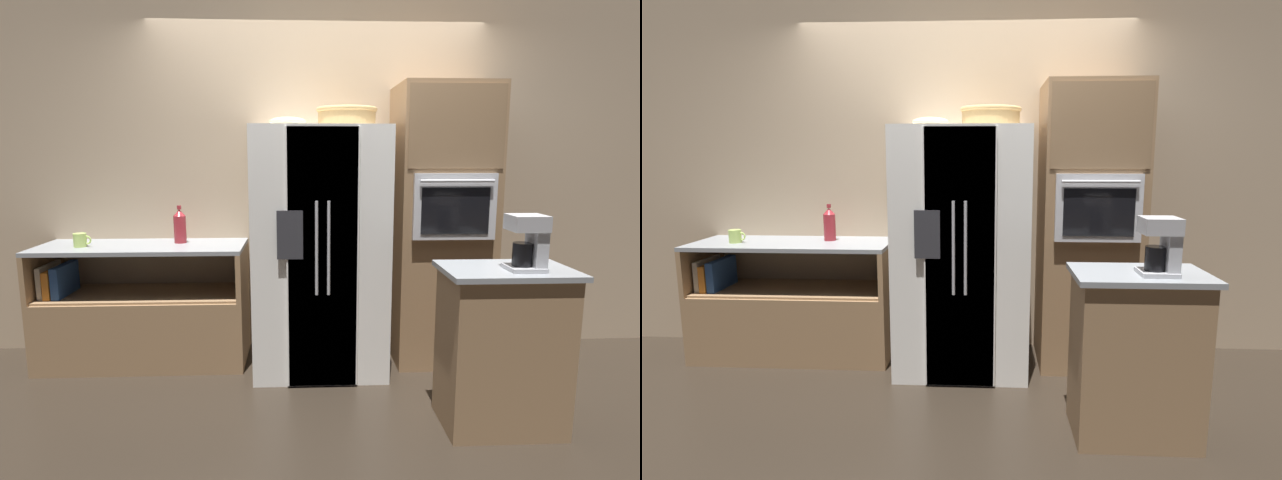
# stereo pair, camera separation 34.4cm
# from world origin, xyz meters

# --- Properties ---
(ground_plane) EXTENTS (20.00, 20.00, 0.00)m
(ground_plane) POSITION_xyz_m (0.00, 0.00, 0.00)
(ground_plane) COLOR black
(wall_back) EXTENTS (12.00, 0.06, 2.80)m
(wall_back) POSITION_xyz_m (0.00, 0.44, 1.40)
(wall_back) COLOR tan
(wall_back) RESTS_ON ground_plane
(counter_left) EXTENTS (1.47, 0.57, 0.88)m
(counter_left) POSITION_xyz_m (-1.29, 0.13, 0.31)
(counter_left) COLOR #93704C
(counter_left) RESTS_ON ground_plane
(refrigerator) EXTENTS (0.91, 0.82, 1.71)m
(refrigerator) POSITION_xyz_m (0.00, 0.01, 0.86)
(refrigerator) COLOR white
(refrigerator) RESTS_ON ground_plane
(wall_oven) EXTENTS (0.68, 0.65, 2.01)m
(wall_oven) POSITION_xyz_m (0.90, 0.11, 1.01)
(wall_oven) COLOR #93704C
(wall_oven) RESTS_ON ground_plane
(island_counter) EXTENTS (0.70, 0.46, 0.92)m
(island_counter) POSITION_xyz_m (0.98, -0.88, 0.46)
(island_counter) COLOR #93704C
(island_counter) RESTS_ON ground_plane
(wicker_basket) EXTENTS (0.42, 0.42, 0.13)m
(wicker_basket) POSITION_xyz_m (0.19, 0.06, 1.78)
(wicker_basket) COLOR tan
(wicker_basket) RESTS_ON refrigerator
(fruit_bowl) EXTENTS (0.25, 0.25, 0.06)m
(fruit_bowl) POSITION_xyz_m (-0.21, -0.02, 1.74)
(fruit_bowl) COLOR beige
(fruit_bowl) RESTS_ON refrigerator
(bottle_tall) EXTENTS (0.09, 0.09, 0.28)m
(bottle_tall) POSITION_xyz_m (-1.02, 0.21, 1.01)
(bottle_tall) COLOR maroon
(bottle_tall) RESTS_ON counter_left
(mug) EXTENTS (0.12, 0.09, 0.10)m
(mug) POSITION_xyz_m (-1.69, 0.07, 0.93)
(mug) COLOR #B2D166
(mug) RESTS_ON counter_left
(coffee_maker) EXTENTS (0.18, 0.17, 0.30)m
(coffee_maker) POSITION_xyz_m (1.07, -0.94, 1.08)
(coffee_maker) COLOR #B2B2B7
(coffee_maker) RESTS_ON island_counter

